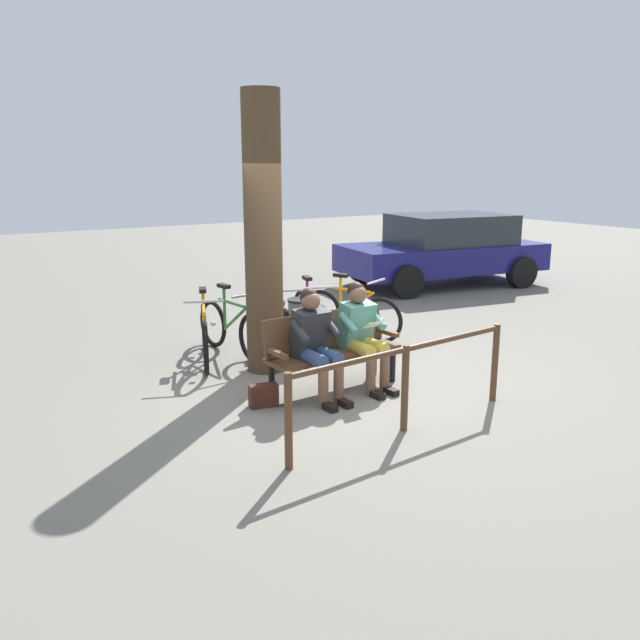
{
  "coord_description": "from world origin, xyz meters",
  "views": [
    {
      "loc": [
        4.18,
        5.71,
        2.5
      ],
      "look_at": [
        0.27,
        -0.38,
        0.75
      ],
      "focal_mm": 36.46,
      "sensor_mm": 36.0,
      "label": 1
    }
  ],
  "objects_px": {
    "bench": "(330,345)",
    "litter_bin": "(301,329)",
    "handbag": "(264,396)",
    "bicycle_orange": "(351,314)",
    "bicycle_red": "(311,318)",
    "person_reading": "(362,330)",
    "bicycle_blue": "(232,329)",
    "bicycle_green": "(280,322)",
    "bicycle_black": "(205,335)",
    "person_companion": "(315,339)",
    "parked_car": "(445,248)",
    "tree_trunk": "(263,236)"
  },
  "relations": [
    {
      "from": "person_companion",
      "to": "litter_bin",
      "type": "xyz_separation_m",
      "value": [
        -0.6,
        -1.29,
        -0.26
      ]
    },
    {
      "from": "bench",
      "to": "bicycle_red",
      "type": "relative_size",
      "value": 0.99
    },
    {
      "from": "person_reading",
      "to": "bicycle_green",
      "type": "distance_m",
      "value": 1.95
    },
    {
      "from": "litter_bin",
      "to": "parked_car",
      "type": "height_order",
      "value": "parked_car"
    },
    {
      "from": "person_companion",
      "to": "bicycle_black",
      "type": "relative_size",
      "value": 0.76
    },
    {
      "from": "person_companion",
      "to": "tree_trunk",
      "type": "relative_size",
      "value": 0.36
    },
    {
      "from": "bicycle_red",
      "to": "bicycle_blue",
      "type": "xyz_separation_m",
      "value": [
        1.19,
        -0.07,
        0.0
      ]
    },
    {
      "from": "person_reading",
      "to": "person_companion",
      "type": "distance_m",
      "value": 0.64
    },
    {
      "from": "bench",
      "to": "handbag",
      "type": "height_order",
      "value": "bench"
    },
    {
      "from": "litter_bin",
      "to": "person_reading",
      "type": "bearing_deg",
      "value": 91.71
    },
    {
      "from": "person_reading",
      "to": "bicycle_blue",
      "type": "distance_m",
      "value": 2.09
    },
    {
      "from": "person_reading",
      "to": "person_companion",
      "type": "height_order",
      "value": "same"
    },
    {
      "from": "tree_trunk",
      "to": "bench",
      "type": "bearing_deg",
      "value": 107.06
    },
    {
      "from": "bench",
      "to": "litter_bin",
      "type": "xyz_separation_m",
      "value": [
        -0.29,
        -1.11,
        -0.1
      ]
    },
    {
      "from": "person_companion",
      "to": "litter_bin",
      "type": "height_order",
      "value": "person_companion"
    },
    {
      "from": "bench",
      "to": "bicycle_orange",
      "type": "bearing_deg",
      "value": -133.62
    },
    {
      "from": "tree_trunk",
      "to": "litter_bin",
      "type": "bearing_deg",
      "value": -168.08
    },
    {
      "from": "bicycle_orange",
      "to": "bicycle_blue",
      "type": "distance_m",
      "value": 1.85
    },
    {
      "from": "person_companion",
      "to": "parked_car",
      "type": "relative_size",
      "value": 0.27
    },
    {
      "from": "bicycle_orange",
      "to": "bicycle_black",
      "type": "bearing_deg",
      "value": -114.47
    },
    {
      "from": "tree_trunk",
      "to": "bicycle_red",
      "type": "xyz_separation_m",
      "value": [
        -1.12,
        -0.73,
        -1.31
      ]
    },
    {
      "from": "tree_trunk",
      "to": "bicycle_black",
      "type": "relative_size",
      "value": 2.1
    },
    {
      "from": "tree_trunk",
      "to": "bicycle_blue",
      "type": "relative_size",
      "value": 1.99
    },
    {
      "from": "litter_bin",
      "to": "bicycle_orange",
      "type": "distance_m",
      "value": 1.3
    },
    {
      "from": "bicycle_green",
      "to": "bicycle_black",
      "type": "bearing_deg",
      "value": -66.19
    },
    {
      "from": "person_reading",
      "to": "handbag",
      "type": "relative_size",
      "value": 4.0
    },
    {
      "from": "handbag",
      "to": "litter_bin",
      "type": "relative_size",
      "value": 0.37
    },
    {
      "from": "tree_trunk",
      "to": "litter_bin",
      "type": "distance_m",
      "value": 1.4
    },
    {
      "from": "bicycle_green",
      "to": "bicycle_black",
      "type": "xyz_separation_m",
      "value": [
        1.15,
        0.08,
        0.0
      ]
    },
    {
      "from": "tree_trunk",
      "to": "person_companion",
      "type": "bearing_deg",
      "value": 89.48
    },
    {
      "from": "person_reading",
      "to": "bicycle_green",
      "type": "height_order",
      "value": "person_reading"
    },
    {
      "from": "bench",
      "to": "bicycle_black",
      "type": "distance_m",
      "value": 1.89
    },
    {
      "from": "person_reading",
      "to": "handbag",
      "type": "xyz_separation_m",
      "value": [
        1.24,
        -0.04,
        -0.54
      ]
    },
    {
      "from": "handbag",
      "to": "bicycle_orange",
      "type": "distance_m",
      "value": 2.99
    },
    {
      "from": "parked_car",
      "to": "bicycle_orange",
      "type": "bearing_deg",
      "value": 39.67
    },
    {
      "from": "person_reading",
      "to": "bicycle_blue",
      "type": "xyz_separation_m",
      "value": [
        0.7,
        -1.94,
        -0.31
      ]
    },
    {
      "from": "bicycle_green",
      "to": "bicycle_blue",
      "type": "xyz_separation_m",
      "value": [
        0.71,
        -0.02,
        0.0
      ]
    },
    {
      "from": "bicycle_green",
      "to": "bicycle_red",
      "type": "bearing_deg",
      "value": 103.3
    },
    {
      "from": "tree_trunk",
      "to": "bicycle_black",
      "type": "xyz_separation_m",
      "value": [
        0.5,
        -0.71,
        -1.31
      ]
    },
    {
      "from": "bench",
      "to": "bicycle_blue",
      "type": "height_order",
      "value": "bicycle_blue"
    },
    {
      "from": "bicycle_green",
      "to": "bicycle_orange",
      "type": "bearing_deg",
      "value": 104.29
    },
    {
      "from": "handbag",
      "to": "bicycle_green",
      "type": "xyz_separation_m",
      "value": [
        -1.26,
        -1.89,
        0.24
      ]
    },
    {
      "from": "handbag",
      "to": "bicycle_blue",
      "type": "bearing_deg",
      "value": -105.95
    },
    {
      "from": "bicycle_orange",
      "to": "parked_car",
      "type": "bearing_deg",
      "value": 97.0
    },
    {
      "from": "bicycle_orange",
      "to": "bicycle_red",
      "type": "height_order",
      "value": "same"
    },
    {
      "from": "tree_trunk",
      "to": "bicycle_red",
      "type": "height_order",
      "value": "tree_trunk"
    },
    {
      "from": "bicycle_red",
      "to": "parked_car",
      "type": "height_order",
      "value": "parked_car"
    },
    {
      "from": "person_companion",
      "to": "bicycle_black",
      "type": "height_order",
      "value": "person_companion"
    },
    {
      "from": "parked_car",
      "to": "bicycle_red",
      "type": "bearing_deg",
      "value": 35.56
    },
    {
      "from": "litter_bin",
      "to": "bicycle_red",
      "type": "height_order",
      "value": "bicycle_red"
    }
  ]
}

